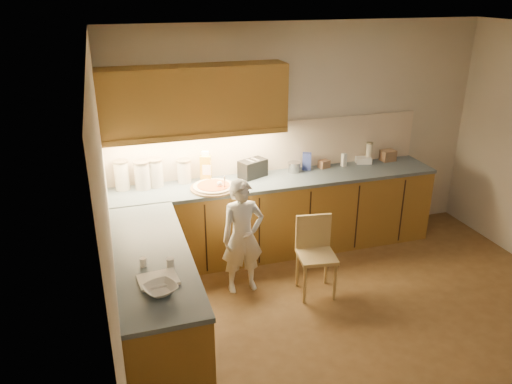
# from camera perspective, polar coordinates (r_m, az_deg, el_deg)

# --- Properties ---
(room) EXTENTS (4.54, 4.50, 2.62)m
(room) POSITION_cam_1_polar(r_m,az_deg,el_deg) (4.15, 15.70, 3.81)
(room) COLOR brown
(room) RESTS_ON ground
(l_counter) EXTENTS (3.77, 2.62, 0.92)m
(l_counter) POSITION_cam_1_polar(r_m,az_deg,el_deg) (5.32, -1.42, -5.33)
(l_counter) COLOR olive
(l_counter) RESTS_ON ground
(backsplash) EXTENTS (3.75, 0.02, 0.58)m
(backsplash) POSITION_cam_1_polar(r_m,az_deg,el_deg) (5.84, 1.71, 5.21)
(backsplash) COLOR beige
(backsplash) RESTS_ON l_counter
(upper_cabinets) EXTENTS (1.95, 0.36, 0.73)m
(upper_cabinets) POSITION_cam_1_polar(r_m,az_deg,el_deg) (5.30, -7.03, 10.41)
(upper_cabinets) COLOR olive
(upper_cabinets) RESTS_ON ground
(pizza_on_board) EXTENTS (0.50, 0.50, 0.20)m
(pizza_on_board) POSITION_cam_1_polar(r_m,az_deg,el_deg) (5.38, -4.85, 0.57)
(pizza_on_board) COLOR #A07E50
(pizza_on_board) RESTS_ON l_counter
(child) EXTENTS (0.45, 0.31, 1.21)m
(child) POSITION_cam_1_polar(r_m,az_deg,el_deg) (5.04, -1.54, -5.14)
(child) COLOR white
(child) RESTS_ON ground
(wooden_chair) EXTENTS (0.41, 0.41, 0.81)m
(wooden_chair) POSITION_cam_1_polar(r_m,az_deg,el_deg) (5.13, 6.78, -6.53)
(wooden_chair) COLOR tan
(wooden_chair) RESTS_ON ground
(mixing_bowl) EXTENTS (0.30, 0.30, 0.06)m
(mixing_bowl) POSITION_cam_1_polar(r_m,az_deg,el_deg) (3.68, -10.87, -10.86)
(mixing_bowl) COLOR white
(mixing_bowl) RESTS_ON l_counter
(canister_a) EXTENTS (0.16, 0.16, 0.32)m
(canister_a) POSITION_cam_1_polar(r_m,az_deg,el_deg) (5.49, -15.10, 1.88)
(canister_a) COLOR white
(canister_a) RESTS_ON l_counter
(canister_b) EXTENTS (0.18, 0.18, 0.31)m
(canister_b) POSITION_cam_1_polar(r_m,az_deg,el_deg) (5.46, -12.85, 1.93)
(canister_b) COLOR silver
(canister_b) RESTS_ON l_counter
(canister_c) EXTENTS (0.17, 0.17, 0.31)m
(canister_c) POSITION_cam_1_polar(r_m,az_deg,el_deg) (5.50, -11.40, 2.19)
(canister_c) COLOR silver
(canister_c) RESTS_ON l_counter
(canister_d) EXTENTS (0.16, 0.16, 0.26)m
(canister_d) POSITION_cam_1_polar(r_m,az_deg,el_deg) (5.57, -8.22, 2.40)
(canister_d) COLOR beige
(canister_d) RESTS_ON l_counter
(oil_jug) EXTENTS (0.14, 0.12, 0.35)m
(oil_jug) POSITION_cam_1_polar(r_m,az_deg,el_deg) (5.56, -5.76, 2.79)
(oil_jug) COLOR gold
(oil_jug) RESTS_ON l_counter
(toaster) EXTENTS (0.36, 0.29, 0.21)m
(toaster) POSITION_cam_1_polar(r_m,az_deg,el_deg) (5.68, -0.38, 2.71)
(toaster) COLOR black
(toaster) RESTS_ON l_counter
(steel_pot) EXTENTS (0.15, 0.15, 0.12)m
(steel_pot) POSITION_cam_1_polar(r_m,az_deg,el_deg) (5.86, 4.38, 2.85)
(steel_pot) COLOR #A3A3A8
(steel_pot) RESTS_ON l_counter
(blue_box) EXTENTS (0.12, 0.11, 0.21)m
(blue_box) POSITION_cam_1_polar(r_m,az_deg,el_deg) (5.94, 5.81, 3.51)
(blue_box) COLOR #34449E
(blue_box) RESTS_ON l_counter
(card_box_a) EXTENTS (0.15, 0.12, 0.09)m
(card_box_a) POSITION_cam_1_polar(r_m,az_deg,el_deg) (6.05, 7.79, 3.19)
(card_box_a) COLOR #A37758
(card_box_a) RESTS_ON l_counter
(white_bottle) EXTENTS (0.06, 0.06, 0.16)m
(white_bottle) POSITION_cam_1_polar(r_m,az_deg,el_deg) (6.12, 10.01, 3.63)
(white_bottle) COLOR white
(white_bottle) RESTS_ON l_counter
(flat_pack) EXTENTS (0.21, 0.17, 0.07)m
(flat_pack) POSITION_cam_1_polar(r_m,az_deg,el_deg) (6.29, 12.17, 3.58)
(flat_pack) COLOR white
(flat_pack) RESTS_ON l_counter
(tall_jar) EXTENTS (0.08, 0.08, 0.25)m
(tall_jar) POSITION_cam_1_polar(r_m,az_deg,el_deg) (6.31, 12.79, 4.45)
(tall_jar) COLOR silver
(tall_jar) RESTS_ON l_counter
(card_box_b) EXTENTS (0.18, 0.15, 0.13)m
(card_box_b) POSITION_cam_1_polar(r_m,az_deg,el_deg) (6.45, 14.85, 4.06)
(card_box_b) COLOR #9B7553
(card_box_b) RESTS_ON l_counter
(dough_cloth) EXTENTS (0.31, 0.25, 0.02)m
(dough_cloth) POSITION_cam_1_polar(r_m,az_deg,el_deg) (3.83, -11.13, -9.78)
(dough_cloth) COLOR silver
(dough_cloth) RESTS_ON l_counter
(spice_jar_a) EXTENTS (0.06, 0.06, 0.07)m
(spice_jar_a) POSITION_cam_1_polar(r_m,az_deg,el_deg) (4.02, -12.78, -7.84)
(spice_jar_a) COLOR white
(spice_jar_a) RESTS_ON l_counter
(spice_jar_b) EXTENTS (0.06, 0.06, 0.08)m
(spice_jar_b) POSITION_cam_1_polar(r_m,az_deg,el_deg) (3.96, -9.77, -7.99)
(spice_jar_b) COLOR silver
(spice_jar_b) RESTS_ON l_counter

